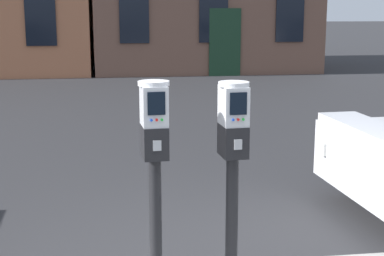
# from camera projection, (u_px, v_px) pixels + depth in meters

# --- Properties ---
(parking_meter_near_kerb) EXTENTS (0.23, 0.26, 1.51)m
(parking_meter_near_kerb) POSITION_uv_depth(u_px,v_px,m) (154.00, 148.00, 4.02)
(parking_meter_near_kerb) COLOR black
(parking_meter_near_kerb) RESTS_ON sidewalk_slab
(parking_meter_twin_adjacent) EXTENTS (0.23, 0.26, 1.50)m
(parking_meter_twin_adjacent) POSITION_uv_depth(u_px,v_px,m) (233.00, 147.00, 4.10)
(parking_meter_twin_adjacent) COLOR black
(parking_meter_twin_adjacent) RESTS_ON sidewalk_slab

